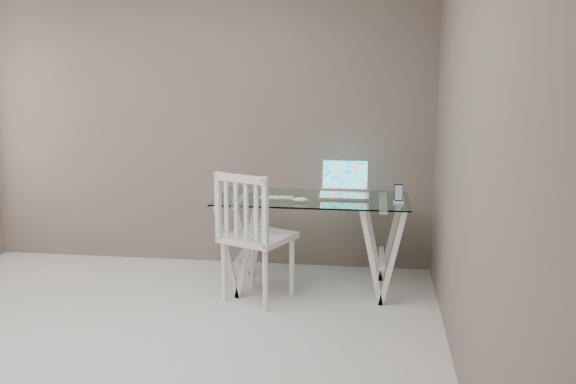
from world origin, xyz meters
name	(u,v)px	position (x,y,z in m)	size (l,w,h in m)	color
room	(81,76)	(-0.06, 0.02, 1.72)	(4.50, 4.52, 2.71)	beige
desk	(312,243)	(1.02, 1.63, 0.38)	(1.50, 0.70, 0.75)	silver
chair	(252,232)	(0.60, 1.27, 0.55)	(0.61, 0.61, 1.01)	white
laptop	(344,187)	(1.26, 1.79, 0.81)	(0.40, 0.34, 0.28)	silver
keyboard	(277,198)	(0.74, 1.59, 0.75)	(0.28, 0.12, 0.01)	silver
mouse	(300,200)	(0.94, 1.47, 0.76)	(0.12, 0.07, 0.04)	white
phone_dock	(398,198)	(1.68, 1.53, 0.79)	(0.08, 0.08, 0.14)	white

